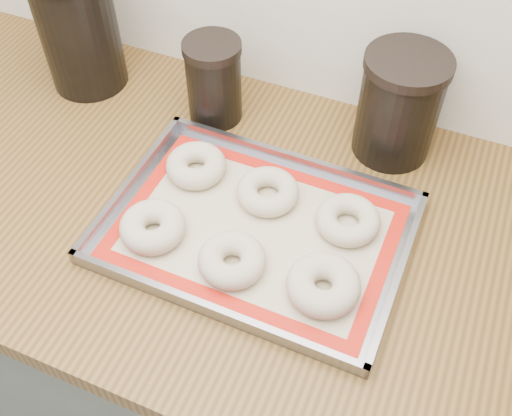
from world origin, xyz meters
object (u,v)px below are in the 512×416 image
at_px(bagel_back_right, 348,220).
at_px(canister_left, 78,27).
at_px(bagel_back_left, 196,165).
at_px(bagel_back_mid, 268,192).
at_px(canister_mid, 214,81).
at_px(bagel_front_left, 153,227).
at_px(baking_tray, 256,230).
at_px(bagel_front_right, 323,285).
at_px(canister_right, 399,106).
at_px(bagel_front_mid, 232,260).

bearing_deg(bagel_back_right, canister_left, 164.25).
relative_size(bagel_back_left, bagel_back_mid, 1.00).
height_order(bagel_back_left, canister_mid, canister_mid).
xyz_separation_m(bagel_front_left, bagel_back_right, (0.27, 0.13, -0.00)).
bearing_deg(baking_tray, bagel_front_right, -26.88).
relative_size(baking_tray, bagel_back_right, 4.62).
relative_size(baking_tray, canister_right, 2.46).
distance_m(bagel_back_right, canister_right, 0.22).
bearing_deg(canister_mid, bagel_front_left, -83.48).
height_order(bagel_back_mid, canister_left, canister_left).
bearing_deg(bagel_front_right, canister_left, 153.24).
distance_m(baking_tray, bagel_front_mid, 0.08).
bearing_deg(bagel_back_right, bagel_front_mid, -133.70).
height_order(bagel_front_right, canister_mid, canister_mid).
bearing_deg(canister_left, bagel_front_left, -43.94).
distance_m(canister_mid, canister_right, 0.32).
bearing_deg(baking_tray, bagel_front_left, -154.44).
relative_size(bagel_back_left, bagel_back_right, 1.01).
height_order(baking_tray, canister_mid, canister_mid).
relative_size(bagel_front_right, bagel_back_right, 1.06).
relative_size(bagel_front_right, bagel_back_left, 1.06).
xyz_separation_m(bagel_front_mid, bagel_back_left, (-0.13, 0.15, -0.00)).
height_order(bagel_front_right, bagel_back_left, bagel_front_right).
distance_m(baking_tray, bagel_front_right, 0.15).
bearing_deg(canister_mid, canister_left, -179.72).
bearing_deg(bagel_back_left, bagel_back_mid, -2.77).
relative_size(bagel_back_right, canister_right, 0.53).
distance_m(bagel_back_mid, canister_mid, 0.24).
xyz_separation_m(canister_left, canister_right, (0.59, 0.04, -0.03)).
distance_m(baking_tray, bagel_back_left, 0.16).
relative_size(bagel_front_left, bagel_front_mid, 1.01).
distance_m(bagel_front_left, bagel_back_mid, 0.19).
height_order(bagel_front_right, canister_right, canister_right).
bearing_deg(canister_left, bagel_front_mid, -34.36).
distance_m(baking_tray, bagel_back_mid, 0.07).
relative_size(bagel_back_mid, canister_left, 0.42).
bearing_deg(canister_left, bagel_back_left, -26.00).
xyz_separation_m(bagel_back_mid, canister_right, (0.15, 0.20, 0.07)).
distance_m(baking_tray, bagel_back_right, 0.14).
bearing_deg(canister_right, bagel_back_right, -94.24).
distance_m(baking_tray, canister_right, 0.32).
height_order(bagel_front_left, canister_left, canister_left).
xyz_separation_m(bagel_front_mid, canister_right, (0.15, 0.34, 0.07)).
bearing_deg(bagel_front_right, bagel_front_left, -179.65).
xyz_separation_m(baking_tray, canister_left, (-0.45, 0.22, 0.11)).
distance_m(bagel_front_mid, bagel_front_right, 0.14).
relative_size(bagel_front_right, canister_right, 0.57).
bearing_deg(bagel_back_mid, canister_mid, 136.86).
relative_size(baking_tray, canister_mid, 2.96).
xyz_separation_m(bagel_front_right, bagel_back_right, (-0.00, 0.13, -0.00)).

